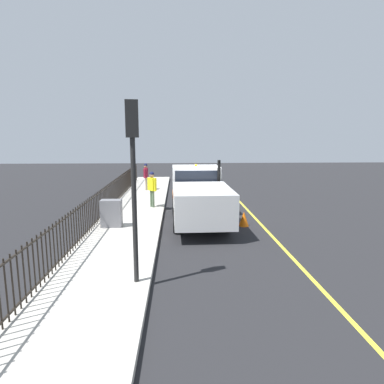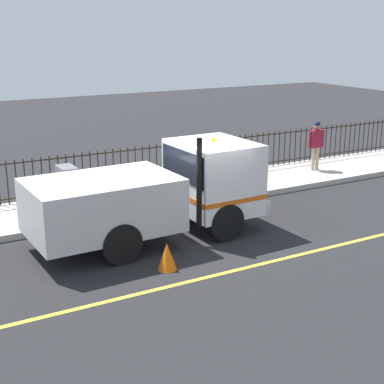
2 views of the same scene
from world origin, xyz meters
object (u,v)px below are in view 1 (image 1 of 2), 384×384
utility_cabinet (111,213)px  traffic_light_near (133,157)px  worker_standing (152,185)px  pedestrian_distant (146,174)px  traffic_cone (244,219)px  work_truck (198,193)px

utility_cabinet → traffic_light_near: bearing=107.3°
worker_standing → pedestrian_distant: worker_standing is taller
traffic_light_near → traffic_cone: (-3.80, -5.60, -2.97)m
work_truck → traffic_cone: (-1.85, 0.89, -0.96)m
traffic_light_near → traffic_cone: size_ratio=7.17×
work_truck → pedestrian_distant: 8.14m
utility_cabinet → traffic_cone: size_ratio=1.77×
work_truck → utility_cabinet: bearing=-160.1°
worker_standing → traffic_light_near: size_ratio=0.41×
utility_cabinet → traffic_cone: bearing=-174.8°
work_truck → pedestrian_distant: size_ratio=3.40×
worker_standing → traffic_cone: bearing=16.5°
work_truck → worker_standing: 3.14m
utility_cabinet → traffic_cone: utility_cabinet is taller
work_truck → traffic_light_near: 7.06m
worker_standing → traffic_cone: 5.21m
worker_standing → traffic_light_near: traffic_light_near is taller
work_truck → traffic_cone: 2.27m
traffic_light_near → utility_cabinet: traffic_light_near is taller
worker_standing → pedestrian_distant: size_ratio=1.02×
work_truck → worker_standing: size_ratio=3.32×
worker_standing → utility_cabinet: bearing=-56.1°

